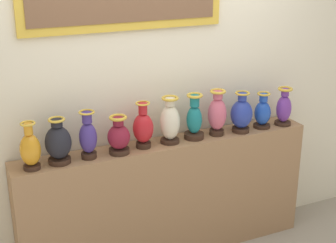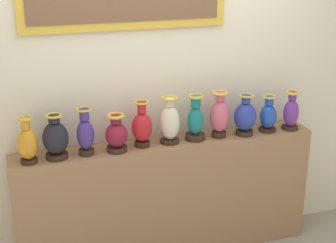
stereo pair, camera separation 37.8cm
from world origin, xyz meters
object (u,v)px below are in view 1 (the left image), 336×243
object	(u,v)px
vase_amber	(30,149)
vase_cobalt	(241,114)
vase_burgundy	(119,137)
vase_ivory	(170,122)
vase_crimson	(143,128)
vase_sapphire	(263,113)
vase_teal	(194,120)
vase_onyx	(58,143)
vase_violet	(284,108)
vase_rose	(217,114)
vase_indigo	(88,137)

from	to	relation	value
vase_amber	vase_cobalt	distance (m)	1.68
vase_burgundy	vase_ivory	world-z (taller)	vase_ivory
vase_crimson	vase_sapphire	bearing A→B (deg)	-0.87
vase_teal	vase_burgundy	bearing A→B (deg)	-177.04
vase_crimson	vase_sapphire	size ratio (longest dim) A/B	1.18
vase_onyx	vase_sapphire	world-z (taller)	vase_onyx
vase_violet	vase_crimson	bearing A→B (deg)	178.48
vase_crimson	vase_amber	bearing A→B (deg)	-177.50
vase_amber	vase_cobalt	world-z (taller)	vase_amber
vase_onyx	vase_crimson	bearing A→B (deg)	1.33
vase_ivory	vase_cobalt	size ratio (longest dim) A/B	1.10
vase_amber	vase_rose	xyz separation A→B (m)	(1.47, 0.03, 0.03)
vase_indigo	vase_sapphire	world-z (taller)	vase_indigo
vase_amber	vase_rose	bearing A→B (deg)	1.24
vase_onyx	vase_cobalt	bearing A→B (deg)	-0.55
vase_cobalt	vase_violet	world-z (taller)	vase_cobalt
vase_crimson	vase_teal	distance (m)	0.43
vase_violet	vase_indigo	bearing A→B (deg)	179.53
vase_violet	vase_onyx	bearing A→B (deg)	179.44
vase_indigo	vase_sapphire	size ratio (longest dim) A/B	1.17
vase_burgundy	vase_teal	world-z (taller)	vase_teal
vase_ivory	vase_indigo	bearing A→B (deg)	-178.04
vase_rose	vase_onyx	bearing A→B (deg)	-179.55
vase_burgundy	vase_amber	bearing A→B (deg)	-179.35
vase_rose	vase_sapphire	bearing A→B (deg)	-1.50
vase_onyx	vase_violet	world-z (taller)	vase_onyx
vase_teal	vase_indigo	bearing A→B (deg)	-178.47
vase_indigo	vase_rose	world-z (taller)	vase_rose
vase_amber	vase_teal	bearing A→B (deg)	1.81
vase_burgundy	vase_teal	xyz separation A→B (m)	(0.63, 0.03, 0.03)
vase_amber	vase_crimson	world-z (taller)	vase_crimson
vase_amber	vase_crimson	size ratio (longest dim) A/B	0.95
vase_teal	vase_rose	distance (m)	0.20
vase_ivory	vase_teal	size ratio (longest dim) A/B	1.01
vase_teal	vase_cobalt	bearing A→B (deg)	-4.51
vase_amber	vase_onyx	distance (m)	0.20
vase_amber	vase_onyx	bearing A→B (deg)	6.34
vase_cobalt	vase_violet	xyz separation A→B (m)	(0.42, -0.00, -0.00)
vase_burgundy	vase_rose	world-z (taller)	vase_rose
vase_crimson	vase_indigo	bearing A→B (deg)	-177.38
vase_burgundy	vase_violet	world-z (taller)	vase_violet
vase_amber	vase_teal	distance (m)	1.27
vase_onyx	vase_burgundy	distance (m)	0.44
vase_crimson	vase_burgundy	bearing A→B (deg)	-171.78
vase_onyx	vase_teal	size ratio (longest dim) A/B	0.91
vase_teal	vase_violet	size ratio (longest dim) A/B	1.12
vase_violet	vase_burgundy	bearing A→B (deg)	179.84
vase_indigo	vase_ivory	bearing A→B (deg)	1.96
vase_amber	vase_violet	distance (m)	2.09
vase_rose	vase_cobalt	xyz separation A→B (m)	(0.21, -0.02, -0.03)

